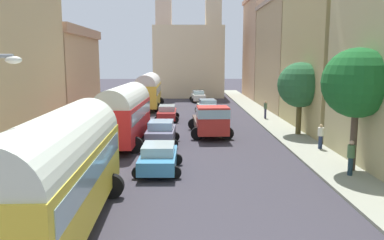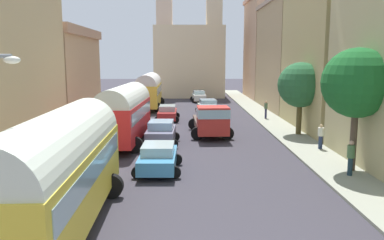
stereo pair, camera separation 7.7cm
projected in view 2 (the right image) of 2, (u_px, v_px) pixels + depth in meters
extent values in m
plane|color=#36333C|center=(191.00, 124.00, 33.98)|extent=(154.00, 154.00, 0.00)
cube|color=#B3A7A2|center=(108.00, 123.00, 33.89)|extent=(2.50, 70.00, 0.14)
cube|color=gray|center=(273.00, 123.00, 34.06)|extent=(2.50, 70.00, 0.14)
cube|color=tan|center=(56.00, 83.00, 31.40)|extent=(4.95, 10.25, 7.38)
cube|color=tan|center=(53.00, 32.00, 30.77)|extent=(5.45, 10.25, 0.69)
cube|color=tan|center=(327.00, 59.00, 30.53)|extent=(4.42, 11.42, 11.17)
cube|color=tan|center=(285.00, 58.00, 42.93)|extent=(4.19, 13.28, 11.53)
cube|color=gray|center=(287.00, 2.00, 42.00)|extent=(4.61, 13.28, 0.45)
cube|color=tan|center=(266.00, 50.00, 55.14)|extent=(5.00, 11.08, 13.70)
cube|color=beige|center=(189.00, 62.00, 58.51)|extent=(10.20, 7.90, 10.33)
cube|color=beige|center=(165.00, 47.00, 56.18)|extent=(2.23, 2.23, 14.59)
cube|color=beige|center=(214.00, 47.00, 56.27)|extent=(2.23, 2.23, 14.59)
cube|color=yellow|center=(59.00, 183.00, 12.58)|extent=(2.70, 9.72, 2.25)
cylinder|color=silver|center=(57.00, 149.00, 12.41)|extent=(2.64, 9.53, 2.39)
cube|color=#99B7C6|center=(58.00, 168.00, 12.51)|extent=(2.73, 8.95, 0.72)
cylinder|color=black|center=(54.00, 187.00, 15.67)|extent=(1.00, 0.35, 1.00)
cylinder|color=black|center=(111.00, 186.00, 15.76)|extent=(1.00, 0.35, 1.00)
cube|color=red|center=(125.00, 120.00, 25.65)|extent=(2.62, 8.29, 2.28)
cylinder|color=silver|center=(124.00, 103.00, 25.47)|extent=(2.57, 8.13, 2.26)
cube|color=#99B7C6|center=(124.00, 112.00, 25.57)|extent=(2.64, 7.64, 0.73)
cylinder|color=black|center=(117.00, 130.00, 28.37)|extent=(1.00, 0.35, 1.00)
cylinder|color=black|center=(147.00, 130.00, 28.31)|extent=(1.00, 0.35, 1.00)
cylinder|color=black|center=(99.00, 145.00, 23.34)|extent=(1.00, 0.35, 1.00)
cylinder|color=black|center=(135.00, 145.00, 23.28)|extent=(1.00, 0.35, 1.00)
cube|color=yellow|center=(149.00, 94.00, 43.97)|extent=(2.49, 9.35, 2.33)
cylinder|color=silver|center=(149.00, 84.00, 43.79)|extent=(2.44, 9.16, 2.30)
cube|color=#99B7C6|center=(149.00, 90.00, 43.89)|extent=(2.53, 8.60, 0.75)
cylinder|color=black|center=(142.00, 102.00, 46.97)|extent=(1.00, 0.35, 1.00)
cylinder|color=black|center=(160.00, 102.00, 47.03)|extent=(1.00, 0.35, 1.00)
cylinder|color=black|center=(137.00, 107.00, 41.27)|extent=(1.00, 0.35, 1.00)
cylinder|color=black|center=(158.00, 107.00, 41.33)|extent=(1.00, 0.35, 1.00)
cube|color=red|center=(213.00, 120.00, 26.75)|extent=(2.21, 1.92, 1.93)
cube|color=#99B7C6|center=(213.00, 113.00, 26.66)|extent=(2.26, 2.00, 0.62)
cube|color=brown|center=(208.00, 122.00, 30.15)|extent=(2.34, 4.94, 0.55)
ellipsoid|color=beige|center=(203.00, 116.00, 30.22)|extent=(0.78, 0.90, 0.49)
ellipsoid|color=beige|center=(204.00, 118.00, 28.80)|extent=(1.13, 1.07, 0.55)
ellipsoid|color=beige|center=(211.00, 114.00, 30.84)|extent=(0.75, 0.91, 0.55)
ellipsoid|color=beige|center=(203.00, 111.00, 30.48)|extent=(1.22, 1.23, 0.45)
ellipsoid|color=silver|center=(202.00, 110.00, 30.57)|extent=(1.00, 0.79, 0.53)
ellipsoid|color=silver|center=(212.00, 112.00, 30.05)|extent=(1.09, 1.19, 0.45)
cylinder|color=black|center=(227.00, 133.00, 27.21)|extent=(0.90, 0.31, 0.90)
cylinder|color=black|center=(197.00, 134.00, 27.09)|extent=(0.90, 0.31, 0.90)
cylinder|color=black|center=(220.00, 124.00, 31.17)|extent=(0.90, 0.31, 0.90)
cylinder|color=black|center=(194.00, 124.00, 31.05)|extent=(0.90, 0.31, 0.90)
cube|color=black|center=(209.00, 117.00, 33.14)|extent=(1.70, 4.37, 0.83)
cube|color=#8EB1C9|center=(209.00, 109.00, 33.03)|extent=(1.49, 2.27, 0.58)
cylinder|color=black|center=(220.00, 124.00, 31.88)|extent=(0.60, 0.21, 0.60)
cylinder|color=black|center=(199.00, 124.00, 31.85)|extent=(0.60, 0.21, 0.60)
cylinder|color=black|center=(217.00, 119.00, 34.55)|extent=(0.60, 0.21, 0.60)
cylinder|color=black|center=(198.00, 119.00, 34.52)|extent=(0.60, 0.21, 0.60)
cube|color=beige|center=(208.00, 108.00, 39.81)|extent=(2.08, 4.30, 0.68)
cube|color=#8EB1CA|center=(208.00, 102.00, 39.72)|extent=(1.72, 2.28, 0.57)
cylinder|color=black|center=(218.00, 113.00, 38.66)|extent=(0.60, 0.21, 0.60)
cylinder|color=black|center=(201.00, 113.00, 38.51)|extent=(0.60, 0.21, 0.60)
cylinder|color=black|center=(215.00, 109.00, 41.21)|extent=(0.60, 0.21, 0.60)
cylinder|color=black|center=(198.00, 110.00, 41.06)|extent=(0.60, 0.21, 0.60)
cube|color=silver|center=(199.00, 97.00, 51.09)|extent=(1.81, 4.03, 0.77)
cube|color=#A1C1CC|center=(199.00, 92.00, 50.99)|extent=(1.50, 2.13, 0.46)
cylinder|color=black|center=(206.00, 101.00, 50.00)|extent=(0.60, 0.21, 0.60)
cylinder|color=black|center=(194.00, 101.00, 49.88)|extent=(0.60, 0.21, 0.60)
cylinder|color=black|center=(204.00, 99.00, 52.40)|extent=(0.60, 0.21, 0.60)
cylinder|color=black|center=(192.00, 99.00, 52.28)|extent=(0.60, 0.21, 0.60)
cube|color=#4594C7|center=(158.00, 160.00, 19.46)|extent=(1.80, 3.87, 0.67)
cube|color=#9FB7BA|center=(158.00, 149.00, 19.38)|extent=(1.57, 2.02, 0.47)
cylinder|color=black|center=(144.00, 160.00, 20.69)|extent=(0.60, 0.21, 0.60)
cylinder|color=black|center=(177.00, 160.00, 20.69)|extent=(0.60, 0.21, 0.60)
cylinder|color=black|center=(138.00, 172.00, 18.33)|extent=(0.60, 0.21, 0.60)
cylinder|color=black|center=(175.00, 172.00, 18.33)|extent=(0.60, 0.21, 0.60)
cube|color=slate|center=(161.00, 135.00, 25.59)|extent=(1.84, 3.77, 0.80)
cube|color=#91B2CF|center=(161.00, 125.00, 25.49)|extent=(1.59, 1.97, 0.51)
cylinder|color=black|center=(150.00, 137.00, 26.80)|extent=(0.60, 0.21, 0.60)
cylinder|color=black|center=(175.00, 137.00, 26.78)|extent=(0.60, 0.21, 0.60)
cylinder|color=black|center=(146.00, 144.00, 24.51)|extent=(0.60, 0.21, 0.60)
cylinder|color=black|center=(174.00, 144.00, 24.50)|extent=(0.60, 0.21, 0.60)
cube|color=#AE2C2A|center=(167.00, 114.00, 35.42)|extent=(1.61, 4.11, 0.69)
cube|color=#A3B8BC|center=(167.00, 108.00, 35.33)|extent=(1.42, 2.14, 0.47)
cylinder|color=black|center=(160.00, 116.00, 36.72)|extent=(0.60, 0.21, 0.60)
cylinder|color=black|center=(177.00, 116.00, 36.74)|extent=(0.60, 0.21, 0.60)
cylinder|color=black|center=(158.00, 120.00, 34.21)|extent=(0.60, 0.21, 0.60)
cylinder|color=black|center=(176.00, 120.00, 34.22)|extent=(0.60, 0.21, 0.60)
cylinder|color=#1E3442|center=(349.00, 177.00, 18.44)|extent=(0.19, 0.19, 0.14)
cylinder|color=#1E3442|center=(350.00, 167.00, 18.36)|extent=(0.31, 0.31, 0.86)
cylinder|color=#486F44|center=(351.00, 151.00, 18.24)|extent=(0.48, 0.48, 0.60)
sphere|color=tan|center=(352.00, 143.00, 18.18)|extent=(0.22, 0.22, 0.22)
cylinder|color=#2E2E4D|center=(266.00, 119.00, 36.06)|extent=(0.17, 0.17, 0.14)
cylinder|color=#2E2E4D|center=(266.00, 114.00, 35.98)|extent=(0.27, 0.27, 0.90)
cylinder|color=#4A6445|center=(266.00, 106.00, 35.87)|extent=(0.42, 0.42, 0.53)
sphere|color=tan|center=(266.00, 102.00, 35.81)|extent=(0.21, 0.21, 0.21)
cylinder|color=navy|center=(320.00, 150.00, 23.89)|extent=(0.21, 0.21, 0.14)
cylinder|color=navy|center=(320.00, 142.00, 23.81)|extent=(0.26, 0.26, 0.81)
cylinder|color=silver|center=(321.00, 132.00, 23.71)|extent=(0.41, 0.41, 0.52)
sphere|color=tan|center=(321.00, 126.00, 23.65)|extent=(0.21, 0.21, 0.21)
ellipsoid|color=silver|center=(12.00, 60.00, 10.02)|extent=(0.44, 0.28, 0.20)
cylinder|color=brown|center=(353.00, 141.00, 19.09)|extent=(0.33, 0.33, 3.21)
sphere|color=#1C6128|center=(357.00, 83.00, 18.64)|extent=(3.39, 3.39, 3.39)
cylinder|color=brown|center=(299.00, 119.00, 28.39)|extent=(0.39, 0.39, 2.54)
sphere|color=#286137|center=(300.00, 85.00, 28.00)|extent=(3.27, 3.27, 3.27)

